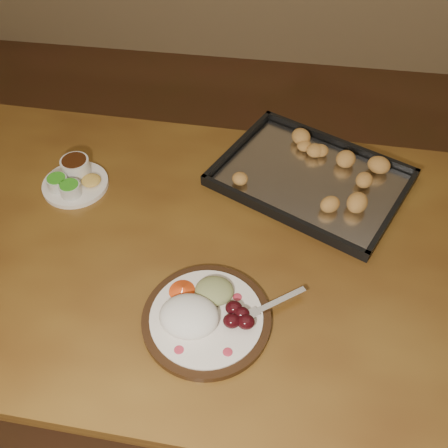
# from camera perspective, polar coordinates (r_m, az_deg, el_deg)

# --- Properties ---
(ground) EXTENTS (4.00, 4.00, 0.00)m
(ground) POSITION_cam_1_polar(r_m,az_deg,el_deg) (1.87, 5.74, -14.53)
(ground) COLOR #542B1C
(ground) RESTS_ON ground
(dining_table) EXTENTS (1.52, 0.94, 0.75)m
(dining_table) POSITION_cam_1_polar(r_m,az_deg,el_deg) (1.25, -2.96, -5.25)
(dining_table) COLOR brown
(dining_table) RESTS_ON ground
(dinner_plate) EXTENTS (0.34, 0.27, 0.06)m
(dinner_plate) POSITION_cam_1_polar(r_m,az_deg,el_deg) (1.04, -2.39, -10.32)
(dinner_plate) COLOR black
(dinner_plate) RESTS_ON dining_table
(condiment_saucer) EXTENTS (0.17, 0.17, 0.06)m
(condiment_saucer) POSITION_cam_1_polar(r_m,az_deg,el_deg) (1.36, -16.79, 4.94)
(condiment_saucer) COLOR white
(condiment_saucer) RESTS_ON dining_table
(baking_tray) EXTENTS (0.57, 0.51, 0.05)m
(baking_tray) POSITION_cam_1_polar(r_m,az_deg,el_deg) (1.33, 9.88, 5.28)
(baking_tray) COLOR black
(baking_tray) RESTS_ON dining_table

